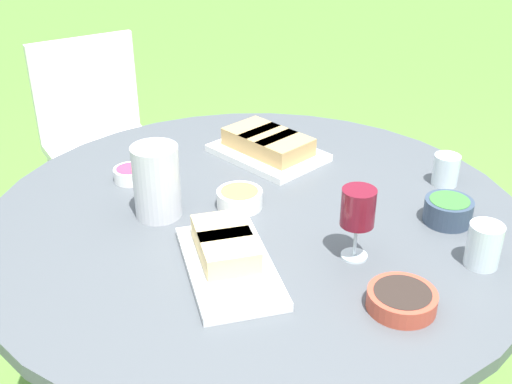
% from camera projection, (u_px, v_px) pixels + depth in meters
% --- Properties ---
extents(dining_table, '(1.36, 1.36, 0.76)m').
position_uv_depth(dining_table, '(256.00, 245.00, 1.66)').
color(dining_table, '#4C4C51').
rests_on(dining_table, ground_plane).
extents(chair_near_left, '(0.56, 0.57, 0.89)m').
position_uv_depth(chair_near_left, '(99.00, 130.00, 2.68)').
color(chair_near_left, silver).
rests_on(chair_near_left, ground_plane).
extents(water_pitcher, '(0.12, 0.11, 0.19)m').
position_uv_depth(water_pitcher, '(157.00, 181.00, 1.56)').
color(water_pitcher, silver).
rests_on(water_pitcher, dining_table).
extents(wine_glass, '(0.08, 0.08, 0.17)m').
position_uv_depth(wine_glass, '(358.00, 210.00, 1.38)').
color(wine_glass, silver).
rests_on(wine_glass, dining_table).
extents(platter_bread_main, '(0.39, 0.37, 0.07)m').
position_uv_depth(platter_bread_main, '(268.00, 146.00, 1.89)').
color(platter_bread_main, white).
rests_on(platter_bread_main, dining_table).
extents(platter_charcuterie, '(0.37, 0.23, 0.07)m').
position_uv_depth(platter_charcuterie, '(227.00, 254.00, 1.40)').
color(platter_charcuterie, white).
rests_on(platter_charcuterie, dining_table).
extents(bowl_fries, '(0.12, 0.12, 0.05)m').
position_uv_depth(bowl_fries, '(240.00, 198.00, 1.63)').
color(bowl_fries, white).
rests_on(bowl_fries, dining_table).
extents(bowl_salad, '(0.12, 0.12, 0.06)m').
position_uv_depth(bowl_salad, '(448.00, 209.00, 1.56)').
color(bowl_salad, '#334256').
rests_on(bowl_salad, dining_table).
extents(bowl_olives, '(0.14, 0.14, 0.04)m').
position_uv_depth(bowl_olives, '(402.00, 299.00, 1.27)').
color(bowl_olives, '#B74733').
rests_on(bowl_olives, dining_table).
extents(bowl_dip_red, '(0.09, 0.09, 0.04)m').
position_uv_depth(bowl_dip_red, '(130.00, 174.00, 1.76)').
color(bowl_dip_red, white).
rests_on(bowl_dip_red, dining_table).
extents(cup_water_near, '(0.07, 0.07, 0.10)m').
position_uv_depth(cup_water_near, '(484.00, 245.00, 1.39)').
color(cup_water_near, silver).
rests_on(cup_water_near, dining_table).
extents(cup_water_far, '(0.07, 0.07, 0.09)m').
position_uv_depth(cup_water_far, '(446.00, 170.00, 1.73)').
color(cup_water_far, silver).
rests_on(cup_water_far, dining_table).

